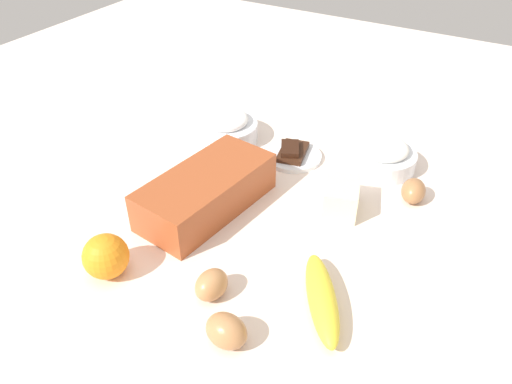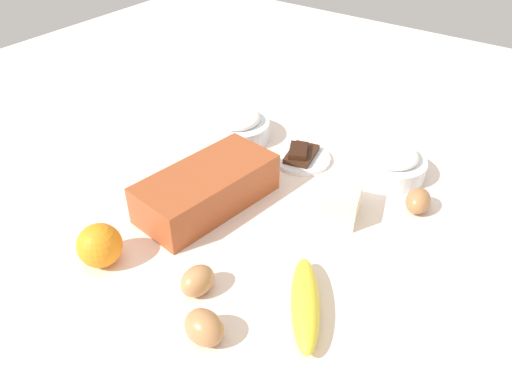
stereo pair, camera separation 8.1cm
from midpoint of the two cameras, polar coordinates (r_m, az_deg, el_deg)
ground_plane at (r=1.00m, az=2.32°, el=-2.38°), size 2.40×2.40×0.02m
loaf_pan at (r=0.98m, az=-3.24°, el=0.44°), size 0.29×0.17×0.08m
flour_bowl at (r=1.12m, az=17.17°, el=3.13°), size 0.15×0.15×0.07m
sugar_bowl at (r=1.20m, az=-0.20°, el=7.50°), size 0.15×0.15×0.07m
banana at (r=0.80m, az=8.58°, el=-12.46°), size 0.18×0.14×0.04m
orange_fruit at (r=0.88m, az=-14.85°, el=-5.97°), size 0.08×0.08×0.08m
butter_block at (r=0.98m, az=12.06°, el=-1.30°), size 0.10×0.09×0.06m
egg_near_butter at (r=0.82m, az=-3.82°, el=-10.13°), size 0.06×0.05×0.05m
egg_beside_bowl at (r=1.03m, az=20.10°, el=-1.03°), size 0.07×0.06×0.05m
egg_loose at (r=0.75m, az=-2.76°, el=-15.23°), size 0.06×0.07×0.05m
chocolate_plate at (r=1.13m, az=7.17°, el=3.97°), size 0.13×0.13×0.03m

